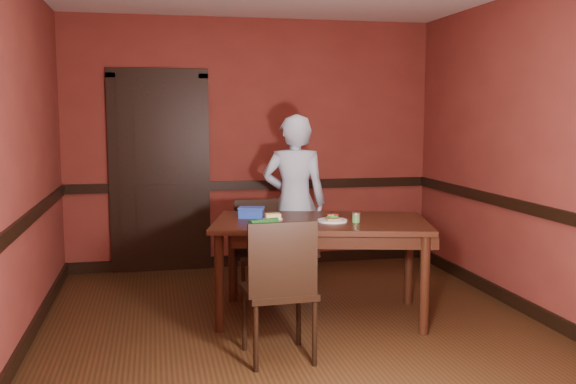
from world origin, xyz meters
name	(u,v)px	position (x,y,z in m)	size (l,w,h in m)	color
floor	(297,331)	(0.00, 0.00, 0.00)	(4.00, 4.50, 0.01)	black
wall_back	(252,144)	(0.00, 2.25, 1.35)	(4.00, 0.02, 2.70)	maroon
wall_front	(418,195)	(0.00, -2.25, 1.35)	(4.00, 0.02, 2.70)	maroon
wall_left	(14,162)	(-2.00, 0.00, 1.35)	(0.02, 4.50, 2.70)	maroon
wall_right	(537,154)	(2.00, 0.00, 1.35)	(0.02, 4.50, 2.70)	maroon
dado_back	(253,185)	(0.00, 2.23, 0.90)	(4.00, 0.03, 0.10)	black
dado_left	(20,226)	(-1.99, 0.00, 0.90)	(0.03, 4.50, 0.10)	black
dado_right	(532,209)	(1.99, 0.00, 0.90)	(0.03, 4.50, 0.10)	black
baseboard_back	(253,260)	(0.00, 2.23, 0.06)	(4.00, 0.03, 0.12)	black
baseboard_left	(26,343)	(-1.99, 0.00, 0.06)	(0.03, 4.50, 0.12)	black
baseboard_right	(528,308)	(1.99, 0.00, 0.06)	(0.03, 4.50, 0.12)	black
door	(160,170)	(-1.00, 2.22, 1.09)	(1.05, 0.07, 2.20)	black
dining_table	(321,268)	(0.27, 0.33, 0.41)	(1.73, 0.97, 0.81)	black
chair_far	(258,251)	(-0.15, 0.92, 0.45)	(0.42, 0.42, 0.90)	black
chair_near	(278,288)	(-0.25, -0.50, 0.49)	(0.46, 0.46, 0.99)	black
person	(294,202)	(0.25, 1.25, 0.84)	(0.61, 0.40, 1.67)	silver
sandwich_plate	(333,219)	(0.35, 0.25, 0.83)	(0.24, 0.24, 0.06)	white
sauce_jar	(356,218)	(0.52, 0.17, 0.85)	(0.07, 0.07, 0.08)	#4D8643
cheese_saucer	(273,217)	(-0.11, 0.44, 0.83)	(0.16, 0.16, 0.05)	white
food_tub	(251,212)	(-0.27, 0.58, 0.86)	(0.24, 0.20, 0.09)	blue
wrapped_veg	(264,223)	(-0.24, 0.09, 0.85)	(0.07, 0.07, 0.24)	#18551E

